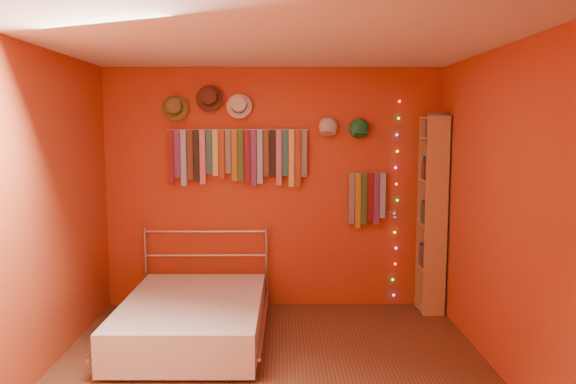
{
  "coord_description": "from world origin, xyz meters",
  "views": [
    {
      "loc": [
        0.08,
        -4.08,
        1.9
      ],
      "look_at": [
        0.14,
        0.9,
        1.31
      ],
      "focal_mm": 35.0,
      "sensor_mm": 36.0,
      "label": 1
    }
  ],
  "objects_px": {
    "reading_lamp": "(394,213)",
    "bookshelf": "(436,213)",
    "tie_rack": "(238,154)",
    "bed": "(193,318)"
  },
  "relations": [
    {
      "from": "tie_rack",
      "to": "bookshelf",
      "type": "relative_size",
      "value": 0.72
    },
    {
      "from": "reading_lamp",
      "to": "bookshelf",
      "type": "bearing_deg",
      "value": -0.25
    },
    {
      "from": "tie_rack",
      "to": "bed",
      "type": "distance_m",
      "value": 1.73
    },
    {
      "from": "tie_rack",
      "to": "reading_lamp",
      "type": "bearing_deg",
      "value": -5.48
    },
    {
      "from": "reading_lamp",
      "to": "bed",
      "type": "distance_m",
      "value": 2.24
    },
    {
      "from": "bookshelf",
      "to": "bed",
      "type": "distance_m",
      "value": 2.62
    },
    {
      "from": "reading_lamp",
      "to": "bookshelf",
      "type": "relative_size",
      "value": 0.14
    },
    {
      "from": "reading_lamp",
      "to": "bookshelf",
      "type": "distance_m",
      "value": 0.43
    },
    {
      "from": "tie_rack",
      "to": "reading_lamp",
      "type": "xyz_separation_m",
      "value": [
        1.6,
        -0.15,
        -0.59
      ]
    },
    {
      "from": "reading_lamp",
      "to": "bed",
      "type": "relative_size",
      "value": 0.16
    }
  ]
}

